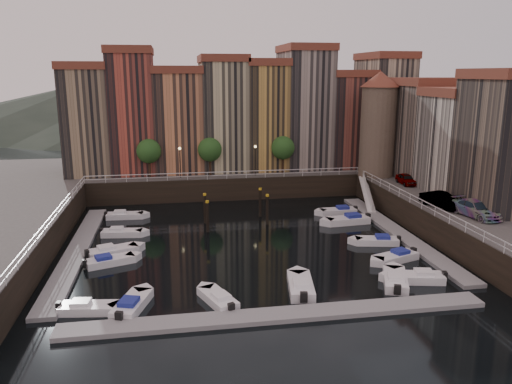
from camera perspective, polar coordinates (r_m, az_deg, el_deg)
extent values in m
plane|color=black|center=(51.23, -1.32, -5.42)|extent=(200.00, 200.00, 0.00)
cube|color=black|center=(75.82, -4.17, 1.94)|extent=(80.00, 20.00, 3.00)
cube|color=black|center=(59.67, 26.68, -2.65)|extent=(20.00, 36.00, 3.00)
cube|color=gray|center=(50.62, -19.72, -6.27)|extent=(2.00, 28.00, 0.35)
cube|color=gray|center=(54.87, 15.88, -4.47)|extent=(2.00, 28.00, 0.35)
cube|color=gray|center=(35.73, 2.74, -13.87)|extent=(30.00, 2.00, 0.35)
cone|color=#2D382D|center=(159.95, -18.12, 9.35)|extent=(80.00, 80.00, 14.00)
cone|color=#2D382D|center=(158.62, -5.36, 10.64)|extent=(100.00, 100.00, 18.00)
cone|color=#2D382D|center=(165.15, 7.04, 9.67)|extent=(70.00, 70.00, 12.00)
cube|color=#8D775A|center=(72.64, -18.49, 7.57)|extent=(6.00, 10.00, 14.00)
cube|color=brown|center=(72.35, -18.94, 13.48)|extent=(6.30, 10.30, 1.00)
cube|color=#A64434|center=(71.89, -13.85, 8.62)|extent=(5.80, 10.00, 16.00)
cube|color=brown|center=(71.74, -14.25, 15.39)|extent=(6.10, 10.30, 1.00)
cube|color=#C97E52|center=(71.82, -8.86, 7.84)|extent=(6.50, 10.00, 13.50)
cube|color=brown|center=(71.50, -9.07, 13.63)|extent=(6.80, 10.30, 1.00)
cube|color=#C2B589|center=(72.12, -3.77, 8.59)|extent=(6.20, 10.00, 15.00)
cube|color=brown|center=(71.89, -3.88, 14.95)|extent=(6.50, 10.30, 1.00)
cube|color=tan|center=(72.97, 0.89, 8.47)|extent=(5.60, 10.00, 14.50)
cube|color=brown|center=(72.72, 0.91, 14.57)|extent=(5.90, 10.30, 1.00)
cube|color=gray|center=(74.22, 5.51, 9.27)|extent=(6.40, 10.00, 16.50)
cube|color=brown|center=(74.11, 5.67, 16.03)|extent=(6.70, 10.30, 1.00)
cube|color=brown|center=(76.20, 10.04, 7.92)|extent=(6.00, 10.00, 13.00)
cube|color=brown|center=(75.87, 10.26, 13.18)|extent=(6.30, 10.30, 1.00)
cube|color=tan|center=(78.28, 14.23, 8.77)|extent=(5.90, 10.00, 15.50)
cube|color=brown|center=(78.11, 14.59, 14.81)|extent=(6.20, 10.30, 1.00)
cube|color=#796A5C|center=(69.08, 19.53, 6.39)|extent=(9.00, 8.00, 12.00)
cube|color=brown|center=(68.68, 19.96, 11.77)|extent=(9.30, 8.30, 1.00)
cube|color=beige|center=(62.32, 23.03, 4.94)|extent=(9.00, 8.00, 11.00)
cube|color=brown|center=(61.84, 23.54, 10.44)|extent=(9.30, 8.30, 1.00)
cylinder|color=#6B5B4C|center=(68.46, 13.72, 6.72)|extent=(4.60, 4.60, 12.00)
cone|color=brown|center=(68.04, 14.05, 12.41)|extent=(5.20, 5.20, 2.00)
cylinder|color=black|center=(67.40, -12.06, 2.57)|extent=(0.30, 0.30, 2.40)
sphere|color=#1E4719|center=(67.00, -12.16, 4.59)|extent=(3.20, 3.20, 3.20)
cylinder|color=black|center=(67.51, -5.26, 2.83)|extent=(0.30, 0.30, 2.40)
sphere|color=#1E4719|center=(67.11, -5.30, 4.85)|extent=(3.20, 3.20, 3.20)
cylinder|color=black|center=(68.96, 3.07, 3.09)|extent=(0.30, 0.30, 2.40)
sphere|color=#1E4719|center=(68.58, 3.09, 5.07)|extent=(3.20, 3.20, 3.20)
cylinder|color=black|center=(66.21, -8.66, 3.23)|extent=(0.12, 0.12, 4.00)
sphere|color=#FFD88C|center=(65.89, -8.72, 4.94)|extent=(0.36, 0.36, 0.36)
cylinder|color=black|center=(67.10, -0.08, 3.52)|extent=(0.12, 0.12, 4.00)
sphere|color=#FFD88C|center=(66.78, -0.08, 5.21)|extent=(0.36, 0.36, 0.36)
cube|color=white|center=(65.58, -3.36, 2.33)|extent=(36.00, 0.08, 0.08)
cube|color=white|center=(65.67, -3.35, 1.94)|extent=(36.00, 0.06, 0.06)
cube|color=white|center=(54.66, 17.84, -0.56)|extent=(0.08, 34.00, 0.08)
cube|color=white|center=(54.76, 17.80, -1.01)|extent=(0.06, 34.00, 0.06)
cube|color=white|center=(49.90, -22.10, -2.21)|extent=(0.08, 34.00, 0.08)
cube|color=white|center=(50.01, -22.05, -2.71)|extent=(0.06, 34.00, 0.06)
cube|color=white|center=(64.49, 12.56, -0.17)|extent=(2.78, 8.26, 2.81)
cube|color=white|center=(64.37, 12.58, 0.27)|extent=(1.93, 8.32, 3.65)
cylinder|color=black|center=(53.33, -5.56, -3.03)|extent=(0.32, 0.32, 3.60)
cylinder|color=gold|center=(52.84, -5.60, -1.10)|extent=(0.36, 0.36, 0.25)
cylinder|color=black|center=(56.47, -5.85, -2.10)|extent=(0.32, 0.32, 3.60)
cylinder|color=gold|center=(56.00, -5.90, -0.28)|extent=(0.36, 0.36, 0.25)
cylinder|color=black|center=(55.74, 1.30, -2.24)|extent=(0.32, 0.32, 3.60)
cylinder|color=gold|center=(55.27, 1.31, -0.39)|extent=(0.36, 0.36, 0.25)
cylinder|color=black|center=(58.78, 0.48, -1.41)|extent=(0.32, 0.32, 3.60)
cylinder|color=gold|center=(58.34, 0.48, 0.35)|extent=(0.36, 0.36, 0.25)
cube|color=white|center=(38.21, -18.54, -12.53)|extent=(4.22, 2.12, 0.69)
cube|color=white|center=(38.20, -19.40, -11.92)|extent=(1.43, 1.27, 0.46)
cube|color=black|center=(38.77, -21.62, -12.03)|extent=(0.38, 0.50, 0.64)
cube|color=white|center=(46.51, -16.32, -7.61)|extent=(4.46, 2.94, 0.71)
cube|color=navy|center=(46.25, -17.04, -7.22)|extent=(1.63, 1.52, 0.47)
cube|color=black|center=(46.04, -18.98, -7.72)|extent=(0.47, 0.56, 0.66)
cube|color=white|center=(48.74, -16.02, -6.59)|extent=(4.82, 3.26, 0.77)
cube|color=white|center=(48.45, -16.76, -6.18)|extent=(1.78, 1.66, 0.51)
cube|color=black|center=(48.17, -18.76, -6.70)|extent=(0.52, 0.61, 0.72)
cube|color=white|center=(54.02, -15.04, -4.58)|extent=(4.28, 2.07, 0.70)
cube|color=white|center=(54.02, -15.65, -4.15)|extent=(1.43, 1.27, 0.47)
cube|color=black|center=(54.45, -17.27, -4.32)|extent=(0.38, 0.50, 0.65)
cube|color=white|center=(60.39, -14.74, -2.65)|extent=(4.22, 1.80, 0.71)
cube|color=white|center=(60.36, -15.30, -2.28)|extent=(1.37, 1.19, 0.47)
cube|color=black|center=(60.67, -16.79, -2.48)|extent=(0.35, 0.49, 0.66)
cube|color=white|center=(43.20, 17.81, -9.35)|extent=(4.62, 2.56, 0.74)
cube|color=white|center=(43.20, 18.62, -8.78)|extent=(1.61, 1.45, 0.50)
cube|color=black|center=(43.77, 20.75, -8.94)|extent=(0.44, 0.56, 0.69)
cube|color=white|center=(47.16, 15.63, -7.26)|extent=(4.59, 2.97, 0.73)
cube|color=navy|center=(47.41, 16.18, -6.62)|extent=(1.67, 1.55, 0.49)
cube|color=black|center=(48.60, 17.56, -6.46)|extent=(0.48, 0.57, 0.68)
cube|color=white|center=(51.17, 13.62, -5.50)|extent=(4.40, 2.42, 0.71)
cube|color=navy|center=(51.15, 14.27, -5.04)|extent=(1.53, 1.38, 0.47)
cube|color=black|center=(51.58, 16.01, -5.22)|extent=(0.42, 0.53, 0.66)
cube|color=white|center=(57.29, 10.40, -3.24)|extent=(5.02, 2.33, 0.83)
cube|color=navy|center=(57.43, 11.02, -2.71)|extent=(1.67, 1.47, 0.55)
cube|color=black|center=(58.32, 12.68, -2.77)|extent=(0.44, 0.59, 0.77)
cube|color=white|center=(60.93, 9.34, -2.23)|extent=(4.34, 1.78, 0.73)
cube|color=navy|center=(61.01, 9.87, -1.80)|extent=(1.40, 1.21, 0.49)
cube|color=black|center=(61.67, 11.31, -1.89)|extent=(0.36, 0.50, 0.68)
cube|color=white|center=(37.89, -13.96, -12.39)|extent=(2.96, 4.71, 0.75)
cube|color=navy|center=(37.20, -14.35, -12.15)|extent=(1.57, 1.70, 0.50)
cube|color=black|center=(35.89, -15.38, -13.56)|extent=(0.58, 0.49, 0.70)
cube|color=white|center=(37.81, -4.40, -12.11)|extent=(2.95, 4.35, 0.69)
cube|color=white|center=(37.18, -4.02, -11.85)|extent=(1.50, 1.61, 0.46)
cube|color=black|center=(36.01, -2.85, -13.04)|extent=(0.55, 0.47, 0.65)
cube|color=white|center=(39.79, 5.12, -10.69)|extent=(2.61, 5.03, 0.82)
cube|color=white|center=(39.00, 5.22, -10.42)|extent=(1.54, 1.72, 0.55)
cube|color=black|center=(37.41, 5.48, -11.87)|extent=(0.60, 0.47, 0.76)
cube|color=white|center=(42.27, 15.61, -9.68)|extent=(3.32, 4.94, 0.78)
cube|color=white|center=(41.51, 15.71, -9.42)|extent=(1.70, 1.82, 0.52)
cube|color=black|center=(39.96, 15.86, -10.68)|extent=(0.62, 0.53, 0.73)
imported|color=gray|center=(64.53, 16.79, 1.33)|extent=(1.78, 3.98, 1.33)
imported|color=gray|center=(54.57, 20.40, -0.97)|extent=(2.96, 5.01, 1.56)
imported|color=gray|center=(52.28, 23.85, -1.88)|extent=(3.09, 5.68, 1.56)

